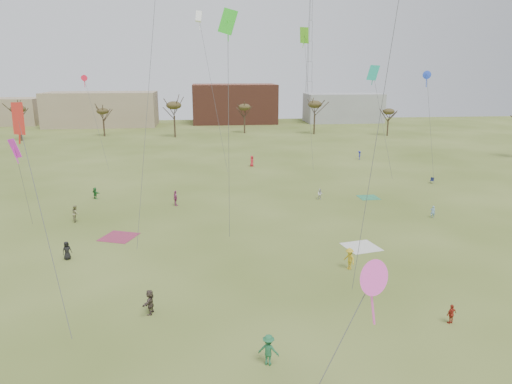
{
  "coord_description": "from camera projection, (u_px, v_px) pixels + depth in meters",
  "views": [
    {
      "loc": [
        -4.54,
        -29.05,
        16.46
      ],
      "look_at": [
        0.0,
        12.0,
        5.5
      ],
      "focal_mm": 32.45,
      "sensor_mm": 36.0,
      "label": 1
    }
  ],
  "objects": [
    {
      "name": "spectator_fore_c",
      "position": [
        150.0,
        302.0,
        32.0
      ],
      "size": [
        0.92,
        1.73,
        1.78
      ],
      "primitive_type": "imported",
      "rotation": [
        0.0,
        0.0,
        4.46
      ],
      "color": "#4D3F37",
      "rests_on": "ground"
    },
    {
      "name": "tree_line",
      "position": [
        212.0,
        112.0,
        106.5
      ],
      "size": [
        117.44,
        49.32,
        8.91
      ],
      "color": "#3A2B1E",
      "rests_on": "ground"
    },
    {
      "name": "building_brick",
      "position": [
        234.0,
        104.0,
        146.89
      ],
      "size": [
        26.0,
        16.0,
        12.0
      ],
      "primitive_type": "cube",
      "color": "brown",
      "rests_on": "ground"
    },
    {
      "name": "radio_tower",
      "position": [
        309.0,
        61.0,
        150.96
      ],
      "size": [
        1.51,
        1.72,
        41.0
      ],
      "color": "#9EA3A8",
      "rests_on": "ground"
    },
    {
      "name": "flyer_mid_a",
      "position": [
        67.0,
        251.0,
        41.21
      ],
      "size": [
        0.97,
        0.92,
        1.67
      ],
      "primitive_type": "imported",
      "rotation": [
        0.0,
        0.0,
        0.64
      ],
      "color": "black",
      "rests_on": "ground"
    },
    {
      "name": "flyer_far_c",
      "position": [
        359.0,
        155.0,
        87.24
      ],
      "size": [
        0.99,
        1.19,
        1.6
      ],
      "primitive_type": "imported",
      "rotation": [
        0.0,
        0.0,
        4.26
      ],
      "color": "navy",
      "rests_on": "ground"
    },
    {
      "name": "spectator_fore_b",
      "position": [
        76.0,
        213.0,
        51.43
      ],
      "size": [
        0.88,
        1.05,
        1.92
      ],
      "primitive_type": "imported",
      "rotation": [
        0.0,
        0.0,
        1.75
      ],
      "color": "#8F8B5B",
      "rests_on": "ground"
    },
    {
      "name": "camp_chair_right",
      "position": [
        432.0,
        182.0,
        68.97
      ],
      "size": [
        0.74,
        0.74,
        0.87
      ],
      "rotation": [
        0.0,
        0.0,
        5.56
      ],
      "color": "#141A37",
      "rests_on": "ground"
    },
    {
      "name": "flyer_mid_b",
      "position": [
        349.0,
        259.0,
        39.18
      ],
      "size": [
        1.12,
        1.39,
        1.88
      ],
      "primitive_type": "imported",
      "rotation": [
        0.0,
        0.0,
        5.12
      ],
      "color": "gold",
      "rests_on": "ground"
    },
    {
      "name": "blanket_plum",
      "position": [
        119.0,
        237.0,
        46.91
      ],
      "size": [
        4.15,
        4.15,
        0.03
      ],
      "primitive_type": "cube",
      "rotation": [
        0.0,
        0.0,
        1.2
      ],
      "color": "#932D4B",
      "rests_on": "ground"
    },
    {
      "name": "flyer_far_a",
      "position": [
        95.0,
        193.0,
        60.59
      ],
      "size": [
        1.35,
        1.31,
        1.54
      ],
      "primitive_type": "imported",
      "rotation": [
        0.0,
        0.0,
        2.39
      ],
      "color": "#267431",
      "rests_on": "ground"
    },
    {
      "name": "kites_aloft",
      "position": [
        232.0,
        40.0,
        51.97
      ],
      "size": [
        59.1,
        62.14,
        25.31
      ],
      "color": "red",
      "rests_on": "ground"
    },
    {
      "name": "blanket_cream",
      "position": [
        361.0,
        247.0,
        44.29
      ],
      "size": [
        3.66,
        3.66,
        0.03
      ],
      "primitive_type": "cube",
      "rotation": [
        0.0,
        0.0,
        0.22
      ],
      "color": "silver",
      "rests_on": "ground"
    },
    {
      "name": "building_tan",
      "position": [
        102.0,
        109.0,
        138.09
      ],
      "size": [
        32.0,
        14.0,
        10.0
      ],
      "primitive_type": "cube",
      "color": "#937F60",
      "rests_on": "ground"
    },
    {
      "name": "building_tan_west",
      "position": [
        6.0,
        111.0,
        141.88
      ],
      "size": [
        20.0,
        12.0,
        8.0
      ],
      "primitive_type": "cube",
      "color": "#937F60",
      "rests_on": "ground"
    },
    {
      "name": "flyer_mid_c",
      "position": [
        433.0,
        212.0,
        52.89
      ],
      "size": [
        0.61,
        0.55,
        1.41
      ],
      "primitive_type": "imported",
      "rotation": [
        0.0,
        0.0,
        2.63
      ],
      "color": "#76A0C5",
      "rests_on": "ground"
    },
    {
      "name": "spectator_mid_e",
      "position": [
        320.0,
        194.0,
        60.35
      ],
      "size": [
        0.81,
        0.71,
        1.41
      ],
      "primitive_type": "imported",
      "rotation": [
        0.0,
        0.0,
        5.99
      ],
      "color": "silver",
      "rests_on": "ground"
    },
    {
      "name": "flyer_far_b",
      "position": [
        252.0,
        161.0,
        80.97
      ],
      "size": [
        0.98,
        1.1,
        1.89
      ],
      "primitive_type": "imported",
      "rotation": [
        0.0,
        0.0,
        1.05
      ],
      "color": "red",
      "rests_on": "ground"
    },
    {
      "name": "building_grey",
      "position": [
        343.0,
        108.0,
        149.07
      ],
      "size": [
        24.0,
        12.0,
        9.0
      ],
      "primitive_type": "cube",
      "color": "gray",
      "rests_on": "ground"
    },
    {
      "name": "blanket_olive",
      "position": [
        368.0,
        198.0,
        61.39
      ],
      "size": [
        2.64,
        2.64,
        0.03
      ],
      "primitive_type": "cube",
      "rotation": [
        0.0,
        0.0,
        1.6
      ],
      "color": "#318759",
      "rests_on": "ground"
    },
    {
      "name": "flyer_near_center",
      "position": [
        268.0,
        350.0,
        26.44
      ],
      "size": [
        1.38,
        1.09,
        1.87
      ],
      "primitive_type": "imported",
      "rotation": [
        0.0,
        0.0,
        2.77
      ],
      "color": "#21633A",
      "rests_on": "ground"
    },
    {
      "name": "ground",
      "position": [
        275.0,
        311.0,
        32.62
      ],
      "size": [
        260.0,
        260.0,
        0.0
      ],
      "primitive_type": "plane",
      "color": "#46581B",
      "rests_on": "ground"
    },
    {
      "name": "spectator_mid_d",
      "position": [
        176.0,
        198.0,
        57.52
      ],
      "size": [
        0.84,
        1.22,
        1.92
      ],
      "primitive_type": "imported",
      "rotation": [
        0.0,
        0.0,
        1.93
      ],
      "color": "#AA477B",
      "rests_on": "ground"
    },
    {
      "name": "spectator_fore_a",
      "position": [
        451.0,
        314.0,
        30.8
      ],
      "size": [
        0.87,
        0.58,
        1.38
      ],
      "primitive_type": "imported",
      "rotation": [
        0.0,
        0.0,
        3.47
      ],
      "color": "#A72B1C",
      "rests_on": "ground"
    }
  ]
}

